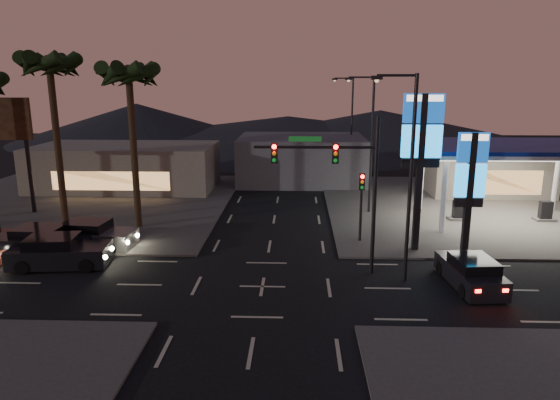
{
  "coord_description": "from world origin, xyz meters",
  "views": [
    {
      "loc": [
        1.66,
        -22.34,
        9.67
      ],
      "look_at": [
        0.65,
        5.45,
        3.0
      ],
      "focal_mm": 32.0,
      "sensor_mm": 36.0,
      "label": 1
    }
  ],
  "objects_px": {
    "pylon_sign_short": "(471,176)",
    "traffic_signal_mast": "(340,173)",
    "pylon_sign_tall": "(422,141)",
    "car_lane_a_mid": "(18,250)",
    "car_lane_b_mid": "(45,242)",
    "suv_station": "(471,272)",
    "car_lane_a_front": "(59,253)",
    "gas_station": "(508,150)",
    "car_lane_b_front": "(92,236)"
  },
  "relations": [
    {
      "from": "traffic_signal_mast",
      "to": "car_lane_a_mid",
      "type": "relative_size",
      "value": 1.8
    },
    {
      "from": "car_lane_a_front",
      "to": "car_lane_b_front",
      "type": "bearing_deg",
      "value": 80.01
    },
    {
      "from": "car_lane_b_front",
      "to": "suv_station",
      "type": "distance_m",
      "value": 21.06
    },
    {
      "from": "car_lane_a_front",
      "to": "suv_station",
      "type": "bearing_deg",
      "value": -5.05
    },
    {
      "from": "car_lane_b_front",
      "to": "car_lane_a_mid",
      "type": "bearing_deg",
      "value": -143.9
    },
    {
      "from": "pylon_sign_tall",
      "to": "car_lane_a_mid",
      "type": "xyz_separation_m",
      "value": [
        -22.15,
        -2.49,
        -5.74
      ]
    },
    {
      "from": "car_lane_a_mid",
      "to": "car_lane_b_mid",
      "type": "xyz_separation_m",
      "value": [
        1.06,
        0.94,
        0.13
      ]
    },
    {
      "from": "car_lane_a_front",
      "to": "suv_station",
      "type": "relative_size",
      "value": 1.14
    },
    {
      "from": "traffic_signal_mast",
      "to": "gas_station",
      "type": "bearing_deg",
      "value": 39.28
    },
    {
      "from": "traffic_signal_mast",
      "to": "car_lane_a_front",
      "type": "bearing_deg",
      "value": 178.83
    },
    {
      "from": "gas_station",
      "to": "suv_station",
      "type": "height_order",
      "value": "gas_station"
    },
    {
      "from": "traffic_signal_mast",
      "to": "pylon_sign_tall",
      "type": "bearing_deg",
      "value": 36.52
    },
    {
      "from": "traffic_signal_mast",
      "to": "car_lane_b_mid",
      "type": "xyz_separation_m",
      "value": [
        -16.35,
        1.96,
        -4.45
      ]
    },
    {
      "from": "pylon_sign_tall",
      "to": "traffic_signal_mast",
      "type": "height_order",
      "value": "pylon_sign_tall"
    },
    {
      "from": "gas_station",
      "to": "car_lane_a_front",
      "type": "distance_m",
      "value": 29.02
    },
    {
      "from": "pylon_sign_tall",
      "to": "car_lane_b_front",
      "type": "distance_m",
      "value": 19.79
    },
    {
      "from": "pylon_sign_tall",
      "to": "car_lane_b_mid",
      "type": "height_order",
      "value": "pylon_sign_tall"
    },
    {
      "from": "gas_station",
      "to": "car_lane_b_mid",
      "type": "xyz_separation_m",
      "value": [
        -28.59,
        -8.05,
        -4.3
      ]
    },
    {
      "from": "car_lane_a_mid",
      "to": "car_lane_b_front",
      "type": "xyz_separation_m",
      "value": [
        3.18,
        2.32,
        0.11
      ]
    },
    {
      "from": "pylon_sign_tall",
      "to": "pylon_sign_short",
      "type": "distance_m",
      "value": 3.2
    },
    {
      "from": "car_lane_b_mid",
      "to": "suv_station",
      "type": "xyz_separation_m",
      "value": [
        22.6,
        -3.52,
        -0.08
      ]
    },
    {
      "from": "pylon_sign_tall",
      "to": "pylon_sign_short",
      "type": "height_order",
      "value": "pylon_sign_tall"
    },
    {
      "from": "pylon_sign_short",
      "to": "car_lane_b_mid",
      "type": "xyz_separation_m",
      "value": [
        -23.59,
        -0.55,
        -3.88
      ]
    },
    {
      "from": "pylon_sign_short",
      "to": "suv_station",
      "type": "relative_size",
      "value": 1.5
    },
    {
      "from": "pylon_sign_tall",
      "to": "car_lane_a_mid",
      "type": "height_order",
      "value": "pylon_sign_tall"
    },
    {
      "from": "pylon_sign_short",
      "to": "car_lane_b_front",
      "type": "distance_m",
      "value": 21.84
    },
    {
      "from": "traffic_signal_mast",
      "to": "suv_station",
      "type": "bearing_deg",
      "value": -13.98
    },
    {
      "from": "pylon_sign_short",
      "to": "traffic_signal_mast",
      "type": "bearing_deg",
      "value": -160.87
    },
    {
      "from": "car_lane_a_front",
      "to": "car_lane_a_mid",
      "type": "xyz_separation_m",
      "value": [
        -2.64,
        0.72,
        -0.13
      ]
    },
    {
      "from": "traffic_signal_mast",
      "to": "car_lane_b_mid",
      "type": "relative_size",
      "value": 1.52
    },
    {
      "from": "pylon_sign_tall",
      "to": "suv_station",
      "type": "xyz_separation_m",
      "value": [
        1.51,
        -5.07,
        -5.69
      ]
    },
    {
      "from": "gas_station",
      "to": "car_lane_a_front",
      "type": "xyz_separation_m",
      "value": [
        -27.01,
        -9.71,
        -4.3
      ]
    },
    {
      "from": "car_lane_b_front",
      "to": "gas_station",
      "type": "bearing_deg",
      "value": 14.15
    },
    {
      "from": "traffic_signal_mast",
      "to": "car_lane_b_mid",
      "type": "distance_m",
      "value": 17.06
    },
    {
      "from": "pylon_sign_tall",
      "to": "car_lane_b_mid",
      "type": "distance_m",
      "value": 21.88
    },
    {
      "from": "pylon_sign_tall",
      "to": "car_lane_b_mid",
      "type": "xyz_separation_m",
      "value": [
        -21.09,
        -1.55,
        -5.61
      ]
    },
    {
      "from": "car_lane_a_mid",
      "to": "car_lane_b_mid",
      "type": "bearing_deg",
      "value": 41.68
    },
    {
      "from": "gas_station",
      "to": "car_lane_b_mid",
      "type": "distance_m",
      "value": 30.02
    },
    {
      "from": "suv_station",
      "to": "pylon_sign_tall",
      "type": "bearing_deg",
      "value": 106.56
    },
    {
      "from": "car_lane_a_mid",
      "to": "suv_station",
      "type": "xyz_separation_m",
      "value": [
        23.66,
        -2.58,
        0.05
      ]
    },
    {
      "from": "car_lane_b_front",
      "to": "car_lane_b_mid",
      "type": "relative_size",
      "value": 0.99
    },
    {
      "from": "pylon_sign_tall",
      "to": "car_lane_b_mid",
      "type": "relative_size",
      "value": 1.71
    },
    {
      "from": "car_lane_a_front",
      "to": "suv_station",
      "type": "height_order",
      "value": "car_lane_a_front"
    },
    {
      "from": "car_lane_b_mid",
      "to": "pylon_sign_tall",
      "type": "bearing_deg",
      "value": 4.21
    },
    {
      "from": "car_lane_a_front",
      "to": "suv_station",
      "type": "distance_m",
      "value": 21.1
    },
    {
      "from": "car_lane_b_mid",
      "to": "suv_station",
      "type": "bearing_deg",
      "value": -8.84
    },
    {
      "from": "gas_station",
      "to": "car_lane_b_mid",
      "type": "relative_size",
      "value": 2.32
    },
    {
      "from": "car_lane_a_mid",
      "to": "car_lane_a_front",
      "type": "bearing_deg",
      "value": -15.2
    },
    {
      "from": "gas_station",
      "to": "car_lane_a_mid",
      "type": "relative_size",
      "value": 2.75
    },
    {
      "from": "pylon_sign_short",
      "to": "traffic_signal_mast",
      "type": "distance_m",
      "value": 7.69
    }
  ]
}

